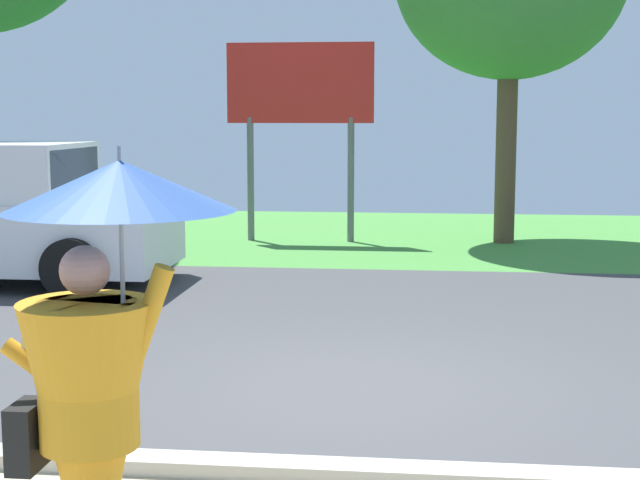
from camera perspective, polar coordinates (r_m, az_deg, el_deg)
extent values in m
cube|color=#424244|center=(9.90, 3.52, -5.88)|extent=(40.00, 8.00, 0.10)
cube|color=#478C3C|center=(17.77, 4.84, 0.14)|extent=(40.00, 8.00, 0.10)
cube|color=#B2AD9E|center=(6.06, 1.54, -13.81)|extent=(40.00, 0.24, 0.10)
cone|color=orange|center=(4.43, -13.67, -12.89)|extent=(0.60, 0.60, 1.45)
cylinder|color=orange|center=(4.31, -13.84, -7.90)|extent=(0.44, 0.44, 0.65)
sphere|color=tan|center=(4.21, -14.04, -1.80)|extent=(0.22, 0.22, 0.22)
cylinder|color=orange|center=(4.16, -10.32, -4.48)|extent=(0.24, 0.09, 0.45)
cylinder|color=orange|center=(4.42, -16.95, -7.21)|extent=(0.29, 0.08, 0.24)
cylinder|color=gray|center=(4.15, -11.88, -1.38)|extent=(0.02, 0.02, 0.75)
cone|color=#33569E|center=(4.11, -12.01, 3.24)|extent=(0.99, 0.99, 0.22)
cylinder|color=gray|center=(4.11, -12.05, 4.91)|extent=(0.02, 0.02, 0.10)
cube|color=beige|center=(4.43, -17.33, -5.86)|extent=(0.02, 0.11, 0.16)
cube|color=black|center=(4.45, -17.28, -11.26)|extent=(0.12, 0.24, 0.30)
cube|color=silver|center=(13.21, -18.20, 3.65)|extent=(1.80, 1.84, 0.90)
cube|color=#2D3842|center=(12.88, -14.75, 3.68)|extent=(0.10, 1.70, 0.77)
cylinder|color=black|center=(13.81, -11.76, -0.36)|extent=(0.76, 0.28, 0.76)
cylinder|color=black|center=(11.95, -14.73, -1.68)|extent=(0.76, 0.28, 0.76)
cylinder|color=slate|center=(16.94, -4.22, 3.69)|extent=(0.12, 0.12, 2.20)
cylinder|color=slate|center=(16.71, 1.87, 3.65)|extent=(0.12, 0.12, 2.20)
cube|color=red|center=(16.77, -1.21, 9.48)|extent=(2.60, 0.10, 1.40)
cylinder|color=brown|center=(16.88, 11.19, 5.56)|extent=(0.36, 0.36, 3.39)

